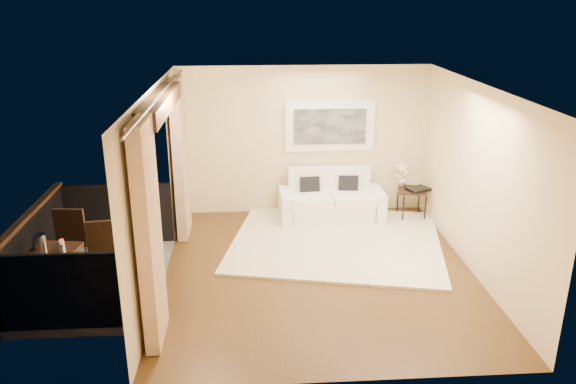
{
  "coord_description": "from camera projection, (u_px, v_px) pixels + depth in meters",
  "views": [
    {
      "loc": [
        -0.96,
        -7.36,
        3.85
      ],
      "look_at": [
        -0.41,
        0.58,
        1.05
      ],
      "focal_mm": 35.0,
      "sensor_mm": 36.0,
      "label": 1
    }
  ],
  "objects": [
    {
      "name": "artwork",
      "position": [
        330.0,
        126.0,
        10.08
      ],
      "size": [
        1.62,
        0.07,
        0.92
      ],
      "color": "white",
      "rests_on": "room_shell"
    },
    {
      "name": "candle",
      "position": [
        62.0,
        242.0,
        7.46
      ],
      "size": [
        0.06,
        0.06,
        0.07
      ],
      "primitive_type": "cylinder",
      "color": "red",
      "rests_on": "bistro_table"
    },
    {
      "name": "balcony_chair_far",
      "position": [
        74.0,
        234.0,
        8.11
      ],
      "size": [
        0.48,
        0.48,
        1.01
      ],
      "rotation": [
        0.0,
        0.0,
        3.04
      ],
      "color": "black",
      "rests_on": "balcony"
    },
    {
      "name": "side_table",
      "position": [
        412.0,
        192.0,
        10.11
      ],
      "size": [
        0.62,
        0.62,
        0.55
      ],
      "rotation": [
        0.0,
        0.0,
        -0.29
      ],
      "color": "black",
      "rests_on": "floor"
    },
    {
      "name": "rug",
      "position": [
        336.0,
        241.0,
        9.25
      ],
      "size": [
        3.89,
        3.56,
        0.04
      ],
      "primitive_type": "cube",
      "rotation": [
        0.0,
        0.0,
        -0.21
      ],
      "color": "beige",
      "rests_on": "floor"
    },
    {
      "name": "ice_bucket",
      "position": [
        39.0,
        241.0,
        7.32
      ],
      "size": [
        0.18,
        0.18,
        0.2
      ],
      "primitive_type": "cylinder",
      "color": "silver",
      "rests_on": "bistro_table"
    },
    {
      "name": "balcony_chair_near",
      "position": [
        102.0,
        250.0,
        7.71
      ],
      "size": [
        0.46,
        0.46,
        0.93
      ],
      "rotation": [
        0.0,
        0.0,
        0.15
      ],
      "color": "black",
      "rests_on": "balcony"
    },
    {
      "name": "floor",
      "position": [
        319.0,
        271.0,
        8.27
      ],
      "size": [
        5.0,
        5.0,
        0.0
      ],
      "primitive_type": "plane",
      "color": "#513617",
      "rests_on": "ground"
    },
    {
      "name": "balcony",
      "position": [
        89.0,
        268.0,
        8.0
      ],
      "size": [
        1.81,
        2.6,
        1.17
      ],
      "color": "#605B56",
      "rests_on": "ground"
    },
    {
      "name": "orchid",
      "position": [
        402.0,
        174.0,
        10.15
      ],
      "size": [
        0.28,
        0.22,
        0.47
      ],
      "primitive_type": "imported",
      "rotation": [
        0.0,
        0.0,
        0.25
      ],
      "color": "white",
      "rests_on": "side_table"
    },
    {
      "name": "room_shell",
      "position": [
        160.0,
        103.0,
        7.3
      ],
      "size": [
        5.0,
        6.4,
        5.0
      ],
      "color": "white",
      "rests_on": "ground"
    },
    {
      "name": "glass_b",
      "position": [
        61.0,
        245.0,
        7.3
      ],
      "size": [
        0.06,
        0.06,
        0.12
      ],
      "primitive_type": "cylinder",
      "color": "silver",
      "rests_on": "bistro_table"
    },
    {
      "name": "sofa",
      "position": [
        331.0,
        202.0,
        10.16
      ],
      "size": [
        1.87,
        0.85,
        0.89
      ],
      "rotation": [
        0.0,
        0.0,
        0.03
      ],
      "color": "white",
      "rests_on": "floor"
    },
    {
      "name": "vase",
      "position": [
        45.0,
        249.0,
        7.13
      ],
      "size": [
        0.04,
        0.04,
        0.18
      ],
      "primitive_type": "cylinder",
      "color": "white",
      "rests_on": "bistro_table"
    },
    {
      "name": "bistro_table",
      "position": [
        52.0,
        256.0,
        7.32
      ],
      "size": [
        0.7,
        0.7,
        0.71
      ],
      "rotation": [
        0.0,
        0.0,
        -0.17
      ],
      "color": "black",
      "rests_on": "balcony"
    },
    {
      "name": "glass_a",
      "position": [
        63.0,
        248.0,
        7.22
      ],
      "size": [
        0.06,
        0.06,
        0.12
      ],
      "primitive_type": "cylinder",
      "color": "white",
      "rests_on": "bistro_table"
    },
    {
      "name": "tray",
      "position": [
        418.0,
        189.0,
        10.02
      ],
      "size": [
        0.46,
        0.41,
        0.05
      ],
      "primitive_type": "cube",
      "rotation": [
        0.0,
        0.0,
        0.44
      ],
      "color": "black",
      "rests_on": "side_table"
    },
    {
      "name": "curtains",
      "position": [
        168.0,
        189.0,
        7.69
      ],
      "size": [
        0.16,
        4.8,
        2.64
      ],
      "color": "tan",
      "rests_on": "ground"
    }
  ]
}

